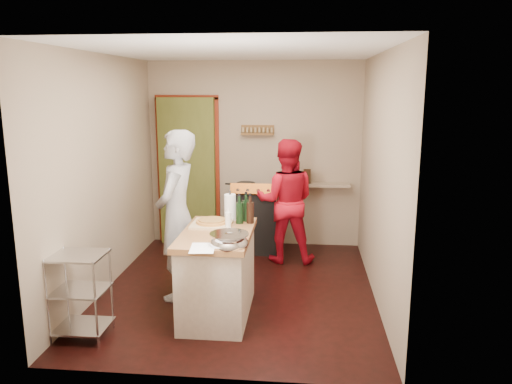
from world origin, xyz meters
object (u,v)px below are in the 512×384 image
stove (255,219)px  island (218,271)px  person_stripe (177,215)px  person_red (286,201)px  wire_shelving (80,291)px

stove → island: (-0.17, -2.04, 0.01)m
island → person_stripe: 0.79m
stove → person_red: 0.68m
wire_shelving → person_stripe: (0.65, 0.99, 0.47)m
stove → wire_shelving: stove is taller
stove → island: bearing=-94.7°
stove → person_red: person_red is taller
person_stripe → wire_shelving: bearing=-29.3°
wire_shelving → person_stripe: size_ratio=0.44×
island → person_red: (0.60, 1.66, 0.34)m
island → person_stripe: (-0.51, 0.41, 0.45)m
stove → person_stripe: person_stripe is taller
stove → island: island is taller
island → person_red: size_ratio=0.78×
person_red → island: bearing=69.6°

